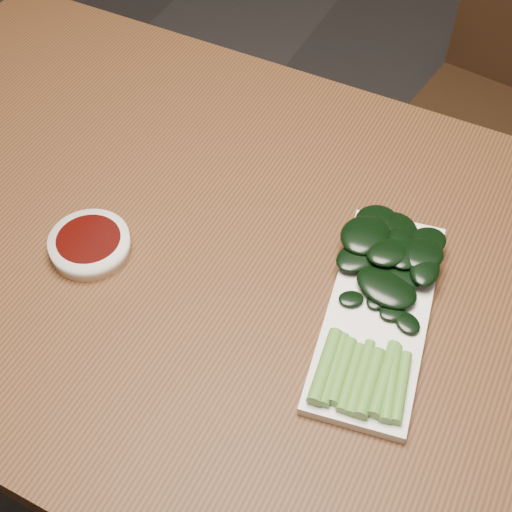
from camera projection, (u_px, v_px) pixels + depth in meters
name	position (u px, v px, depth m)	size (l,w,h in m)	color
ground	(251.00, 473.00, 1.54)	(6.00, 6.00, 0.00)	#2F2D2D
table	(248.00, 287.00, 1.01)	(1.40, 0.80, 0.75)	#4C2C15
chair_far	(510.00, 98.00, 1.58)	(0.43, 0.43, 0.89)	black
sauce_bowl	(90.00, 244.00, 0.95)	(0.11, 0.11, 0.03)	white
serving_plate	(378.00, 314.00, 0.89)	(0.18, 0.34, 0.01)	white
gai_lan	(383.00, 281.00, 0.90)	(0.17, 0.33, 0.03)	#568F31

